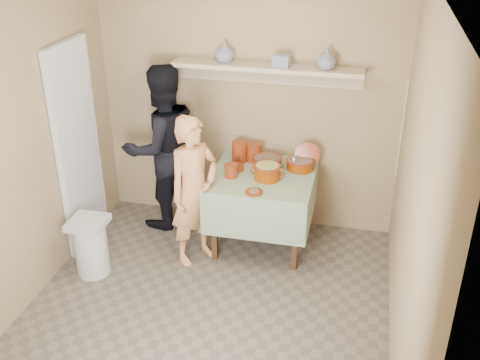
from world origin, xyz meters
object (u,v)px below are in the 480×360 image
(trash_bin, at_px, (91,246))
(serving_table, at_px, (263,185))
(person_cook, at_px, (194,191))
(person_helper, at_px, (163,148))
(cazuela_rice, at_px, (267,171))

(trash_bin, bearing_deg, serving_table, 30.90)
(person_cook, height_order, person_helper, person_helper)
(person_helper, distance_m, cazuela_rice, 1.15)
(person_cook, relative_size, serving_table, 1.48)
(cazuela_rice, bearing_deg, person_helper, 166.74)
(cazuela_rice, bearing_deg, person_cook, -152.96)
(trash_bin, bearing_deg, person_helper, 71.11)
(person_cook, distance_m, serving_table, 0.69)
(person_helper, xyz_separation_m, cazuela_rice, (1.12, -0.26, -0.01))
(person_helper, distance_m, trash_bin, 1.22)
(person_cook, bearing_deg, trash_bin, 152.86)
(person_cook, xyz_separation_m, person_helper, (-0.51, 0.58, 0.14))
(person_cook, height_order, serving_table, person_cook)
(person_cook, distance_m, cazuela_rice, 0.70)
(person_helper, height_order, serving_table, person_helper)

